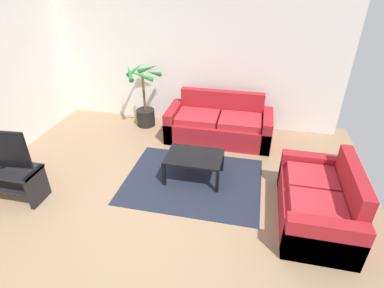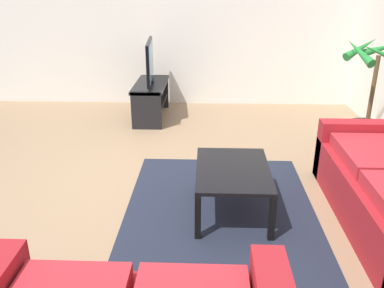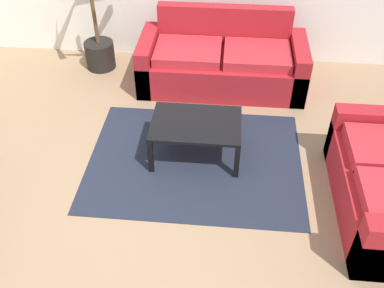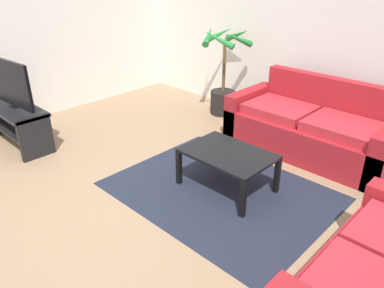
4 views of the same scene
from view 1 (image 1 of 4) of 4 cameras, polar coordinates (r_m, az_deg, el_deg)
name	(u,v)px [view 1 (image 1 of 4)]	position (r m, az deg, el deg)	size (l,w,h in m)	color
ground_plane	(152,209)	(4.56, -7.60, -11.94)	(6.60, 6.60, 0.00)	#937556
wall_back	(195,61)	(6.49, 0.51, 15.24)	(6.00, 0.06, 2.70)	silver
couch_main	(219,125)	(6.10, 5.07, 3.53)	(2.04, 0.90, 0.90)	maroon
couch_loveseat	(318,203)	(4.50, 22.57, -10.18)	(0.90, 1.58, 0.90)	maroon
tv_stand	(5,178)	(5.31, -31.63, -5.42)	(1.10, 0.45, 0.52)	black
coffee_table	(194,159)	(4.90, 0.41, -2.76)	(0.90, 0.63, 0.43)	black
area_rug	(193,180)	(5.03, 0.16, -6.86)	(2.20, 1.70, 0.01)	#1E2333
potted_palm	(145,104)	(6.63, -8.86, 7.46)	(0.74, 0.70, 1.35)	black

